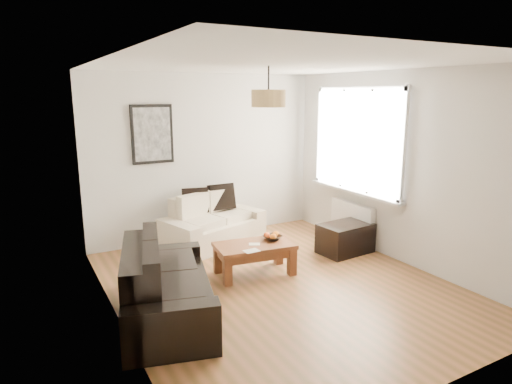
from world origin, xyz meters
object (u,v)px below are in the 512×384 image
loveseat_cream (213,221)px  sofa_leather (167,282)px  coffee_table (255,259)px  ottoman (345,238)px

loveseat_cream → sofa_leather: bearing=-142.4°
coffee_table → sofa_leather: bearing=-158.1°
loveseat_cream → ottoman: loveseat_cream is taller
sofa_leather → ottoman: 2.94m
sofa_leather → coffee_table: 1.45m
loveseat_cream → coffee_table: loveseat_cream is taller
sofa_leather → ottoman: (2.88, 0.58, -0.16)m
sofa_leather → coffee_table: sofa_leather is taller
loveseat_cream → sofa_leather: size_ratio=0.86×
sofa_leather → coffee_table: bearing=-52.8°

